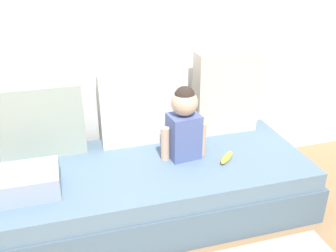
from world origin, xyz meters
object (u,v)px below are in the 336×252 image
object	(u,v)px
couch	(151,188)
folded_blanket	(23,183)
throw_pillow_center	(139,107)
throw_pillow_right	(226,92)
toddler	(184,123)
banana	(227,158)
throw_pillow_left	(41,120)

from	to	relation	value
couch	folded_blanket	world-z (taller)	folded_blanket
throw_pillow_center	throw_pillow_right	world-z (taller)	throw_pillow_right
couch	toddler	size ratio (longest dim) A/B	4.27
throw_pillow_right	toddler	xyz separation A→B (m)	(-0.41, -0.30, -0.05)
banana	folded_blanket	bearing A→B (deg)	-179.45
toddler	couch	bearing A→B (deg)	-172.17
throw_pillow_right	folded_blanket	world-z (taller)	throw_pillow_right
folded_blanket	throw_pillow_left	bearing A→B (deg)	75.40
throw_pillow_center	folded_blanket	size ratio (longest dim) A/B	1.33
couch	throw_pillow_right	distance (m)	0.87
throw_pillow_center	couch	bearing A→B (deg)	-90.00
couch	banana	world-z (taller)	banana
throw_pillow_center	throw_pillow_left	bearing A→B (deg)	180.00
banana	couch	bearing A→B (deg)	168.78
throw_pillow_right	couch	bearing A→B (deg)	-152.89
couch	throw_pillow_left	world-z (taller)	throw_pillow_left
couch	banana	distance (m)	0.53
throw_pillow_left	banana	bearing A→B (deg)	-20.69
folded_blanket	toddler	bearing A→B (deg)	8.02
couch	throw_pillow_center	distance (m)	0.55
couch	throw_pillow_left	bearing A→B (deg)	152.89
toddler	folded_blanket	size ratio (longest dim) A/B	1.21
banana	folded_blanket	size ratio (longest dim) A/B	0.42
couch	banana	xyz separation A→B (m)	(0.48, -0.10, 0.21)
throw_pillow_right	banana	distance (m)	0.53
throw_pillow_left	folded_blanket	xyz separation A→B (m)	(-0.11, -0.44, -0.17)
throw_pillow_left	throw_pillow_center	size ratio (longest dim) A/B	1.01
throw_pillow_left	folded_blanket	bearing A→B (deg)	-104.60
throw_pillow_left	throw_pillow_right	world-z (taller)	throw_pillow_right
banana	throw_pillow_center	bearing A→B (deg)	138.56
throw_pillow_right	banana	bearing A→B (deg)	-110.91
couch	toddler	distance (m)	0.49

